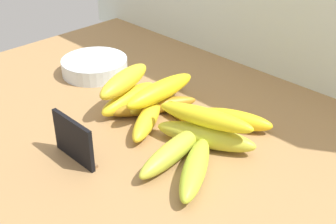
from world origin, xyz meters
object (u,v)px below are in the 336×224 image
Objects in this scene: banana_2 at (234,119)px; banana_6 at (129,99)px; banana_0 at (154,106)px; banana_3 at (147,120)px; banana_4 at (158,96)px; banana_5 at (174,150)px; banana_11 at (162,91)px; banana_8 at (195,169)px; banana_1 at (205,136)px; banana_10 at (205,117)px; banana_7 at (192,117)px; chalkboard_sign at (74,141)px; fruit_bowl at (95,66)px; banana_9 at (124,81)px.

banana_6 is (-21.13, -9.67, 0.20)cm from banana_2.
banana_3 is (3.44, -5.03, 0.20)cm from banana_0.
banana_5 is at bearing -35.51° from banana_4.
banana_11 reaches higher than banana_0.
banana_4 is at bearing 147.81° from banana_11.
banana_3 is at bearing -71.19° from banana_11.
banana_0 is 23.24cm from banana_8.
banana_1 reaches higher than banana_8.
banana_5 is 8.56cm from banana_10.
banana_8 reaches higher than banana_7.
banana_2 and banana_4 have the same top height.
banana_2 is 1.01× the size of banana_3.
banana_4 is (-4.38, 24.83, -1.91)cm from chalkboard_sign.
banana_7 is 8.47cm from banana_11.
banana_6 is at bearing 111.48° from chalkboard_sign.
banana_10 is (21.05, 0.78, 4.03)cm from banana_6.
banana_3 is 11.87cm from banana_5.
banana_0 is 1.22× the size of banana_2.
banana_10 is (12.04, 3.78, 4.29)cm from banana_3.
chalkboard_sign reaches higher than banana_3.
fruit_bowl is 25.04cm from banana_0.
banana_1 is at bearing -5.14° from banana_0.
banana_8 is at bearing -29.94° from banana_4.
banana_3 is 0.82× the size of banana_11.
banana_3 is (-12.12, -12.67, -0.05)cm from banana_2.
fruit_bowl is at bearing 164.14° from banana_8.
banana_3 is 0.84× the size of banana_4.
banana_2 is at bearing 87.08° from banana_5.
banana_10 is (21.71, 1.35, -0.25)cm from banana_9.
chalkboard_sign reaches higher than fruit_bowl.
banana_1 is 1.25× the size of banana_2.
banana_4 is (-17.92, -4.14, 0.03)cm from banana_2.
banana_11 is (-0.70, 22.51, 1.50)cm from chalkboard_sign.
banana_2 is 9.85cm from banana_10.
banana_9 reaches higher than banana_3.
chalkboard_sign is at bearing -68.52° from banana_6.
banana_1 is at bearing -6.31° from fruit_bowl.
banana_2 is at bearing 6.45° from fruit_bowl.
banana_9 reaches higher than banana_11.
banana_4 reaches higher than banana_3.
banana_10 reaches higher than banana_6.
banana_5 is 1.18× the size of banana_6.
chalkboard_sign is at bearing -135.17° from banana_5.
banana_1 is 21.40cm from banana_6.
banana_6 reaches higher than banana_2.
banana_9 reaches higher than banana_7.
banana_10 is (-5.51, 8.70, 4.15)cm from banana_8.
banana_5 is 1.04× the size of banana_10.
banana_11 is at bearing 143.62° from banana_5.
banana_11 reaches higher than fruit_bowl.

